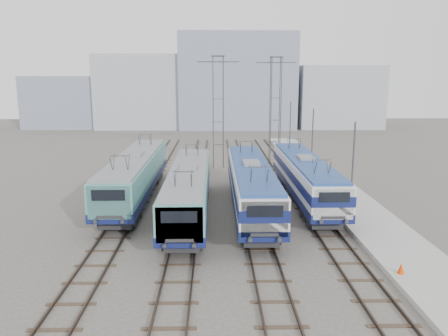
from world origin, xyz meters
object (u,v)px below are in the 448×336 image
Objects in this scene: locomotive_center_right at (251,183)px; safety_cone at (401,268)px; locomotive_center_left at (189,188)px; locomotive_far_right at (305,175)px; mast_front at (352,175)px; catenary_tower_west at (218,107)px; mast_rear at (290,131)px; locomotive_far_left at (135,173)px; catenary_tower_east at (275,106)px; mast_mid at (312,147)px.

safety_cone is at bearing -59.37° from locomotive_center_right.
locomotive_center_right is at bearing 11.64° from locomotive_center_left.
locomotive_far_right is 2.45× the size of mast_front.
locomotive_center_left is 1.43× the size of catenary_tower_west.
locomotive_far_right is at bearing -64.58° from catenary_tower_west.
mast_rear is (0.00, 24.00, 0.00)m from mast_front.
mast_front is (15.35, -6.42, 1.23)m from locomotive_far_left.
locomotive_center_right is 7.18m from mast_front.
mast_rear is 12.89× the size of safety_cone.
safety_cone is at bearing -85.70° from catenary_tower_east.
locomotive_center_right is (4.50, 0.93, 0.11)m from locomotive_center_left.
locomotive_center_left is at bearing -43.32° from locomotive_far_left.
safety_cone is at bearing -89.74° from mast_rear.
locomotive_far_right is 18.34m from mast_rear.
catenary_tower_west reaches higher than safety_cone.
locomotive_far_right is at bearing -106.61° from mast_mid.
locomotive_far_left is at bearing -160.02° from mast_mid.
locomotive_center_right reaches higher than locomotive_center_left.
locomotive_center_left is 0.97× the size of locomotive_center_right.
locomotive_far_left is at bearing 159.77° from locomotive_center_right.
safety_cone is (0.14, -19.86, -2.93)m from mast_mid.
mast_mid is (6.35, 8.90, 1.24)m from locomotive_center_right.
catenary_tower_east reaches higher than locomotive_center_right.
mast_mid is at bearing 90.00° from mast_front.
catenary_tower_west reaches higher than mast_front.
locomotive_far_right is 2.45× the size of mast_mid.
locomotive_far_left is 33.55× the size of safety_cone.
locomotive_center_left is at bearing -97.19° from catenary_tower_west.
catenary_tower_west is at bearing -155.06° from mast_rear.
catenary_tower_west is 1.71× the size of mast_rear.
locomotive_center_right is at bearing -149.09° from locomotive_far_right.
mast_front reaches higher than locomotive_center_left.
locomotive_center_right is 21.88m from mast_rear.
safety_cone is (1.99, -13.66, -1.63)m from locomotive_far_right.
locomotive_center_left is 14.70m from mast_mid.
catenary_tower_east reaches higher than mast_mid.
locomotive_center_right is 5.25m from locomotive_far_right.
catenary_tower_east is 22.32m from mast_front.
catenary_tower_east is (4.25, 18.90, 4.38)m from locomotive_center_right.
catenary_tower_west is 1.71× the size of mast_front.
locomotive_center_left is 31.67× the size of safety_cone.
mast_front is 8.39m from safety_cone.
mast_mid is at bearing 19.98° from locomotive_far_left.
mast_front is (8.60, -20.00, -3.14)m from catenary_tower_west.
locomotive_center_left is 2.46× the size of mast_mid.
locomotive_far_right is 16.80m from catenary_tower_east.
safety_cone is at bearing -81.70° from locomotive_far_right.
locomotive_far_left is at bearing 157.31° from mast_front.
catenary_tower_west is 1.00× the size of catenary_tower_east.
locomotive_far_right is at bearing -95.80° from mast_rear.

